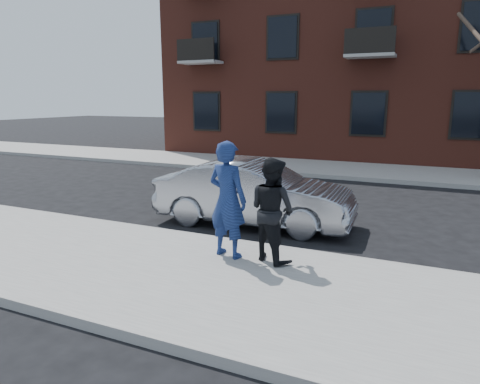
% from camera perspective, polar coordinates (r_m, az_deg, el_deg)
% --- Properties ---
extents(ground, '(100.00, 100.00, 0.00)m').
position_cam_1_polar(ground, '(6.79, -0.55, -12.22)').
color(ground, black).
rests_on(ground, ground).
extents(near_sidewalk, '(50.00, 3.50, 0.15)m').
position_cam_1_polar(near_sidewalk, '(6.55, -1.48, -12.45)').
color(near_sidewalk, gray).
rests_on(near_sidewalk, ground).
extents(near_curb, '(50.00, 0.10, 0.15)m').
position_cam_1_polar(near_curb, '(8.09, 4.06, -7.52)').
color(near_curb, '#999691').
rests_on(near_curb, ground).
extents(far_sidewalk, '(50.00, 3.50, 0.15)m').
position_cam_1_polar(far_sidewalk, '(17.28, 15.20, 2.80)').
color(far_sidewalk, gray).
rests_on(far_sidewalk, ground).
extents(far_curb, '(50.00, 0.10, 0.15)m').
position_cam_1_polar(far_curb, '(15.52, 14.14, 1.81)').
color(far_curb, '#999691').
rests_on(far_curb, ground).
extents(apartment_building, '(24.30, 10.30, 12.30)m').
position_cam_1_polar(apartment_building, '(23.85, 23.87, 19.42)').
color(apartment_building, maroon).
rests_on(apartment_building, ground).
extents(silver_sedan, '(4.50, 1.75, 1.46)m').
position_cam_1_polar(silver_sedan, '(9.63, 1.89, -0.18)').
color(silver_sedan, '#999BA3').
rests_on(silver_sedan, ground).
extents(man_hoodie, '(0.81, 0.61, 2.00)m').
position_cam_1_polar(man_hoodie, '(7.24, -1.67, -1.02)').
color(man_hoodie, navy).
rests_on(man_hoodie, near_sidewalk).
extents(man_peacoat, '(1.05, 0.96, 1.74)m').
position_cam_1_polar(man_peacoat, '(7.10, 4.30, -2.37)').
color(man_peacoat, black).
rests_on(man_peacoat, near_sidewalk).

